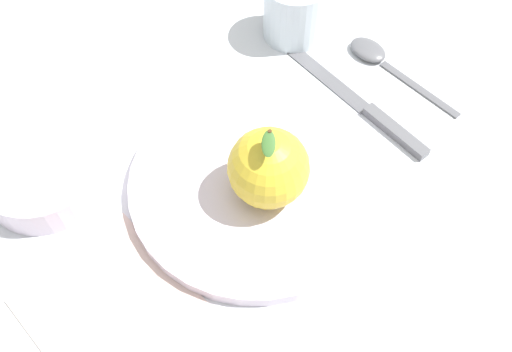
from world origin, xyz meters
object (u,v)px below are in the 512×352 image
cup (291,7)px  spoon (378,57)px  dinner_plate (256,182)px  apple (269,168)px  side_bowl (43,171)px  linen_napkin (126,326)px  knife (361,104)px

cup → spoon: size_ratio=0.57×
dinner_plate → cup: size_ratio=3.41×
dinner_plate → apple: 0.05m
dinner_plate → apple: size_ratio=2.70×
side_bowl → apple: bearing=91.4°
spoon → dinner_plate: bearing=-32.9°
linen_napkin → cup: bearing=163.6°
apple → knife: apple is taller
cup → spoon: 0.12m
linen_napkin → dinner_plate: bearing=148.2°
cup → linen_napkin: size_ratio=0.40×
apple → side_bowl: apple is taller
apple → cup: 0.25m
cup → knife: size_ratio=0.42×
dinner_plate → side_bowl: (0.02, -0.21, 0.01)m
spoon → apple: bearing=-28.5°
side_bowl → linen_napkin: bearing=39.5°
cup → linen_napkin: cup is taller
cup → knife: bearing=38.5°
apple → cup: apple is taller
side_bowl → spoon: (-0.21, 0.34, -0.02)m
dinner_plate → cup: 0.24m
spoon → linen_napkin: (0.35, -0.22, -0.00)m
side_bowl → knife: size_ratio=0.70×
apple → linen_napkin: (0.15, -0.11, -0.05)m
knife → dinner_plate: bearing=-41.5°
side_bowl → linen_napkin: side_bowl is taller
side_bowl → linen_napkin: 0.18m
apple → side_bowl: bearing=-88.6°
dinner_plate → knife: dinner_plate is taller
side_bowl → spoon: side_bowl is taller
linen_napkin → spoon: bearing=147.6°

